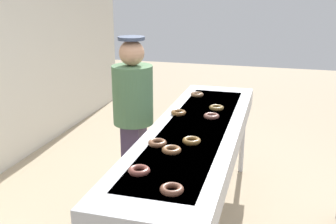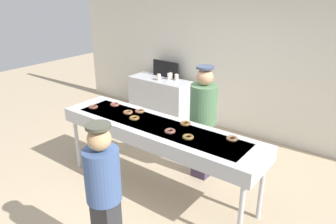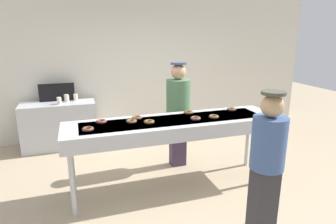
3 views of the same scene
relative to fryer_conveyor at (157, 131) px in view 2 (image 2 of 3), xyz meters
name	(u,v)px [view 2 (image 2 of 3)]	position (x,y,z in m)	size (l,w,h in m)	color
ground_plane	(158,189)	(0.00, 0.00, -0.89)	(16.00, 16.00, 0.00)	tan
back_wall	(243,58)	(0.00, 2.47, 0.52)	(8.00, 0.12, 2.83)	silver
fryer_conveyor	(157,131)	(0.00, 0.00, 0.00)	(2.88, 0.72, 0.99)	#B7BABF
chocolate_donut_0	(93,107)	(-1.12, -0.10, 0.11)	(0.14, 0.14, 0.04)	brown
chocolate_donut_1	(185,123)	(0.28, 0.22, 0.11)	(0.14, 0.14, 0.04)	brown
chocolate_donut_2	(115,105)	(-0.94, 0.16, 0.11)	(0.14, 0.14, 0.04)	brown
chocolate_donut_3	(140,111)	(-0.47, 0.19, 0.11)	(0.14, 0.14, 0.04)	brown
chocolate_donut_4	(170,131)	(0.26, -0.08, 0.11)	(0.14, 0.14, 0.04)	brown
chocolate_donut_5	(128,112)	(-0.57, 0.05, 0.11)	(0.14, 0.14, 0.04)	brown
chocolate_donut_6	(232,139)	(0.96, 0.19, 0.11)	(0.14, 0.14, 0.04)	brown
chocolate_donut_7	(188,137)	(0.53, -0.09, 0.11)	(0.14, 0.14, 0.04)	brown
chocolate_donut_8	(134,118)	(-0.36, -0.04, 0.11)	(0.14, 0.14, 0.04)	brown
worker_baker	(203,115)	(0.29, 0.65, 0.08)	(0.37, 0.37, 1.67)	#3F314B
customer_waiting	(104,195)	(0.45, -1.34, 0.00)	(0.32, 0.32, 1.60)	#2E2E32
prep_counter	(160,99)	(-1.56, 2.02, -0.46)	(1.31, 0.50, 0.86)	#B7BABF
paper_cup_0	(171,75)	(-1.41, 2.21, 0.03)	(0.08, 0.08, 0.12)	beige
paper_cup_1	(169,76)	(-1.39, 2.12, 0.03)	(0.08, 0.08, 0.12)	beige
paper_cup_2	(177,77)	(-1.23, 2.15, 0.03)	(0.08, 0.08, 0.12)	beige
paper_cup_3	(159,77)	(-1.52, 1.94, 0.03)	(0.08, 0.08, 0.12)	beige
menu_display	(166,69)	(-1.56, 2.22, 0.13)	(0.63, 0.04, 0.33)	black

